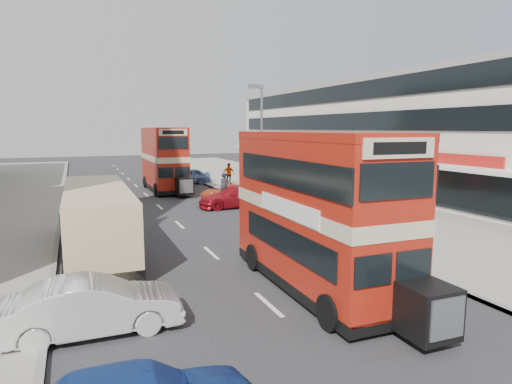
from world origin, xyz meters
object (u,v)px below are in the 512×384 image
car_left_front (94,306)px  cyclist (225,194)px  car_right_c (187,176)px  street_lamp (260,135)px  bus_second (164,159)px  coach (97,217)px  car_right_b (227,192)px  bus_main (317,211)px  pedestrian_near (320,197)px  pedestrian_far (229,174)px  car_right_a (236,196)px

car_left_front → cyclist: 19.13m
car_right_c → street_lamp: bearing=11.9°
bus_second → coach: bearing=70.9°
car_right_b → car_right_c: (-0.51, 10.32, 0.17)m
bus_second → car_left_front: (-6.79, -25.86, -1.98)m
bus_second → cyclist: bearing=104.7°
bus_main → coach: bearing=-47.8°
street_lamp → bus_main: bearing=-106.4°
pedestrian_near → car_right_b: bearing=-106.6°
pedestrian_far → bus_main: bearing=-105.6°
car_right_a → bus_main: bearing=-10.5°
coach → street_lamp: bearing=37.1°
street_lamp → bus_main: street_lamp is taller
bus_main → car_right_b: 18.89m
bus_main → car_right_c: size_ratio=2.07×
bus_main → coach: bus_main is taller
car_right_b → pedestrian_far: (2.67, 7.49, 0.56)m
car_left_front → pedestrian_far: size_ratio=2.26×
pedestrian_near → coach: bearing=-24.2°
car_right_a → car_right_c: bearing=180.0°
street_lamp → car_left_front: size_ratio=1.84×
car_left_front → pedestrian_near: (13.41, 11.44, 0.37)m
pedestrian_far → street_lamp: bearing=-100.1°
street_lamp → pedestrian_near: street_lamp is taller
car_right_a → pedestrian_far: pedestrian_far is taller
bus_main → pedestrian_near: size_ratio=4.77×
car_right_c → cyclist: cyclist is taller
coach → car_right_b: (9.60, 11.28, -0.97)m
car_right_c → pedestrian_near: bearing=16.1°
car_right_c → cyclist: (-0.47, -12.69, 0.05)m
pedestrian_near → pedestrian_far: bearing=-127.3°
coach → cyclist: 12.42m
car_right_a → cyclist: 0.97m
car_right_b → pedestrian_near: 8.42m
car_right_a → coach: bearing=-48.7°
pedestrian_far → cyclist: cyclist is taller
coach → car_right_a: (9.15, 8.11, -0.81)m
bus_main → car_right_c: (2.70, 28.82, -1.87)m
pedestrian_far → car_left_front: bearing=-118.4°
pedestrian_far → coach: bearing=-126.0°
car_right_b → car_right_c: size_ratio=0.94×
street_lamp → car_right_c: bearing=97.7°
car_right_c → car_right_a: bearing=4.5°
car_left_front → car_right_c: car_right_c is taller
street_lamp → bus_main: 16.13m
bus_main → car_right_a: bus_main is taller
coach → car_left_front: 7.95m
bus_second → car_right_a: size_ratio=1.84×
car_right_b → pedestrian_far: size_ratio=2.10×
coach → car_right_a: bearing=42.0°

